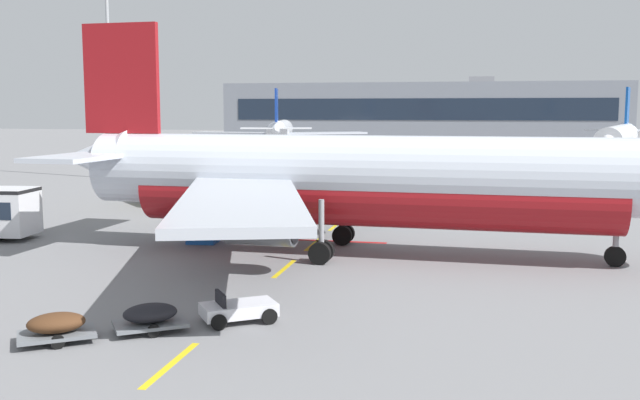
{
  "coord_description": "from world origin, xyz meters",
  "views": [
    {
      "loc": [
        26.57,
        -18.29,
        7.5
      ],
      "look_at": [
        18.75,
        19.06,
        2.74
      ],
      "focal_mm": 40.71,
      "sensor_mm": 36.0,
      "label": 1
    }
  ],
  "objects": [
    {
      "name": "apron_paint_markings",
      "position": [
        18.0,
        37.05,
        0.0
      ],
      "size": [
        8.0,
        95.42,
        0.01
      ],
      "color": "yellow",
      "rests_on": "ground"
    },
    {
      "name": "airliner_foreground",
      "position": [
        20.97,
        18.53,
        3.95
      ],
      "size": [
        34.75,
        34.61,
        12.2
      ],
      "color": "silver",
      "rests_on": "ground"
    },
    {
      "name": "airliner_mid_left",
      "position": [
        45.67,
        84.39,
        3.49
      ],
      "size": [
        29.52,
        30.35,
        10.78
      ],
      "color": "white",
      "rests_on": "ground"
    },
    {
      "name": "airliner_far_center",
      "position": [
        -7.2,
        108.39,
        3.54
      ],
      "size": [
        30.35,
        31.01,
        10.92
      ],
      "color": "white",
      "rests_on": "ground"
    },
    {
      "name": "catering_truck",
      "position": [
        3.18,
        35.24,
        1.65
      ],
      "size": [
        6.5,
        6.78,
        3.14
      ],
      "color": "black",
      "rests_on": "ground"
    },
    {
      "name": "baggage_train",
      "position": [
        16.07,
        3.92,
        0.52
      ],
      "size": [
        7.93,
        6.05,
        1.14
      ],
      "color": "silver",
      "rests_on": "ground"
    },
    {
      "name": "uld_cargo_container",
      "position": [
        11.78,
        20.03,
        0.8
      ],
      "size": [
        1.71,
        1.67,
        1.6
      ],
      "color": "#194C9E",
      "rests_on": "ground"
    },
    {
      "name": "apron_light_mast_near",
      "position": [
        -12.08,
        54.88,
        18.14
      ],
      "size": [
        1.8,
        1.8,
        29.8
      ],
      "color": "slate",
      "rests_on": "ground"
    },
    {
      "name": "terminal_satellite",
      "position": [
        14.36,
        164.58,
        6.94
      ],
      "size": [
        94.46,
        27.29,
        15.45
      ],
      "color": "gray",
      "rests_on": "ground"
    }
  ]
}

